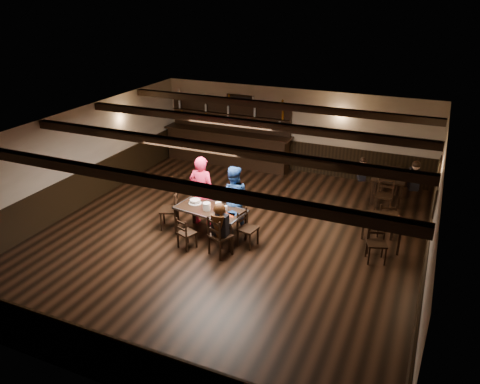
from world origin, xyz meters
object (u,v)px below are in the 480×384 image
at_px(woman_pink, 202,191).
at_px(bar_counter, 228,143).
at_px(dining_table, 211,211).
at_px(chair_near_right, 218,234).
at_px(man_blue, 233,198).
at_px(cake, 195,202).
at_px(chair_near_left, 184,231).

height_order(woman_pink, bar_counter, bar_counter).
distance_m(dining_table, chair_near_right, 0.93).
relative_size(man_blue, cake, 5.25).
bearing_deg(chair_near_left, bar_counter, 105.02).
bearing_deg(chair_near_left, cake, 102.02).
height_order(man_blue, cake, man_blue).
relative_size(chair_near_left, man_blue, 0.46).
xyz_separation_m(dining_table, bar_counter, (-1.81, 4.89, 0.05)).
xyz_separation_m(chair_near_right, cake, (-1.03, 0.87, 0.23)).
xyz_separation_m(chair_near_left, bar_counter, (-1.52, 5.65, 0.27)).
height_order(dining_table, chair_near_left, chair_near_left).
xyz_separation_m(dining_table, woman_pink, (-0.50, 0.53, 0.23)).
bearing_deg(bar_counter, cake, -74.42).
relative_size(chair_near_right, cake, 3.02).
bearing_deg(chair_near_right, man_blue, 99.51).
xyz_separation_m(chair_near_left, chair_near_right, (0.84, 0.02, 0.11)).
distance_m(chair_near_left, man_blue, 1.53).
height_order(chair_near_left, man_blue, man_blue).
distance_m(chair_near_left, bar_counter, 5.86).
relative_size(man_blue, bar_counter, 0.37).
height_order(chair_near_right, bar_counter, bar_counter).
bearing_deg(bar_counter, dining_table, -69.68).
bearing_deg(bar_counter, woman_pink, -73.33).
xyz_separation_m(dining_table, man_blue, (0.33, 0.58, 0.16)).
height_order(dining_table, man_blue, man_blue).
bearing_deg(man_blue, woman_pink, -14.89).
height_order(chair_near_right, man_blue, man_blue).
distance_m(chair_near_left, chair_near_right, 0.85).
distance_m(woman_pink, man_blue, 0.83).
bearing_deg(man_blue, chair_near_right, 80.70).
xyz_separation_m(chair_near_left, cake, (-0.19, 0.89, 0.34)).
bearing_deg(chair_near_right, woman_pink, 129.72).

